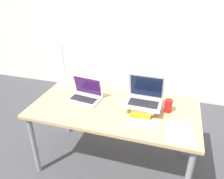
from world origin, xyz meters
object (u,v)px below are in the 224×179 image
at_px(laptop_left, 85,95).
at_px(mouse, 172,126).
at_px(notepad, 180,133).
at_px(soda_can, 168,106).
at_px(laptop_on_books, 144,98).
at_px(desk_lamp, 65,43).
at_px(book_stack, 144,108).
at_px(wireless_keyboard, 143,123).

bearing_deg(laptop_left, mouse, -14.95).
relative_size(notepad, soda_can, 2.63).
xyz_separation_m(laptop_left, soda_can, (0.81, -0.00, 0.02)).
bearing_deg(laptop_on_books, soda_can, 5.10).
height_order(laptop_on_books, desk_lamp, desk_lamp).
xyz_separation_m(book_stack, desk_lamp, (-0.88, 0.26, 0.46)).
xyz_separation_m(laptop_left, wireless_keyboard, (0.63, -0.25, -0.04)).
xyz_separation_m(wireless_keyboard, notepad, (0.30, -0.03, -0.00)).
relative_size(mouse, desk_lamp, 0.16).
relative_size(laptop_left, wireless_keyboard, 1.23).
distance_m(book_stack, laptop_on_books, 0.09).
distance_m(book_stack, soda_can, 0.22).
xyz_separation_m(laptop_on_books, notepad, (0.33, -0.27, -0.12)).
bearing_deg(mouse, laptop_on_books, 141.91).
xyz_separation_m(laptop_on_books, mouse, (0.27, -0.21, -0.10)).
relative_size(book_stack, mouse, 2.67).
xyz_separation_m(laptop_on_books, soda_can, (0.22, 0.02, -0.06)).
bearing_deg(notepad, mouse, 138.07).
distance_m(book_stack, wireless_keyboard, 0.20).
distance_m(laptop_left, wireless_keyboard, 0.68).
bearing_deg(book_stack, soda_can, 14.38).
height_order(laptop_left, desk_lamp, desk_lamp).
bearing_deg(soda_can, laptop_left, 179.98).
distance_m(wireless_keyboard, notepad, 0.30).
xyz_separation_m(wireless_keyboard, mouse, (0.23, 0.02, 0.01)).
bearing_deg(desk_lamp, laptop_on_books, -14.42).
distance_m(laptop_left, desk_lamp, 0.56).
xyz_separation_m(laptop_on_books, wireless_keyboard, (0.03, -0.23, -0.11)).
bearing_deg(laptop_on_books, book_stack, -74.98).
distance_m(book_stack, desk_lamp, 1.02).
xyz_separation_m(laptop_left, book_stack, (0.60, -0.05, -0.01)).
xyz_separation_m(laptop_on_books, desk_lamp, (-0.87, 0.22, 0.37)).
height_order(book_stack, desk_lamp, desk_lamp).
xyz_separation_m(wireless_keyboard, desk_lamp, (-0.91, 0.46, 0.48)).
height_order(laptop_left, notepad, laptop_left).
bearing_deg(laptop_left, soda_can, -0.02).
distance_m(laptop_on_books, mouse, 0.36).
height_order(book_stack, notepad, book_stack).
xyz_separation_m(wireless_keyboard, soda_can, (0.18, 0.25, 0.05)).
bearing_deg(laptop_left, wireless_keyboard, -22.01).
distance_m(book_stack, mouse, 0.31).
bearing_deg(wireless_keyboard, desk_lamp, 153.21).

